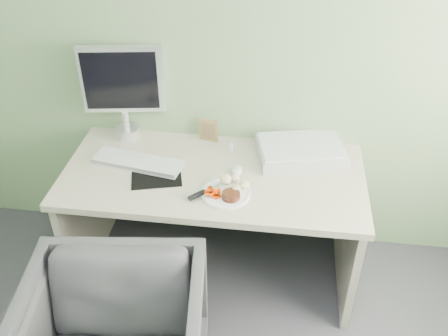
# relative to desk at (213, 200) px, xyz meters

# --- Properties ---
(wall_back) EXTENTS (3.50, 0.00, 3.50)m
(wall_back) POSITION_rel_desk_xyz_m (0.00, 0.38, 0.80)
(wall_back) COLOR #65835B
(wall_back) RESTS_ON floor
(desk) EXTENTS (1.60, 0.75, 0.73)m
(desk) POSITION_rel_desk_xyz_m (0.00, 0.00, 0.00)
(desk) COLOR #BEB39F
(desk) RESTS_ON floor
(plate) EXTENTS (0.25, 0.25, 0.01)m
(plate) POSITION_rel_desk_xyz_m (0.09, -0.17, 0.19)
(plate) COLOR white
(plate) RESTS_ON desk
(steak) EXTENTS (0.12, 0.12, 0.03)m
(steak) POSITION_rel_desk_xyz_m (0.12, -0.21, 0.21)
(steak) COLOR black
(steak) RESTS_ON plate
(potato_pile) EXTENTS (0.13, 0.10, 0.06)m
(potato_pile) POSITION_rel_desk_xyz_m (0.13, -0.12, 0.23)
(potato_pile) COLOR tan
(potato_pile) RESTS_ON plate
(carrot_heap) EXTENTS (0.08, 0.07, 0.04)m
(carrot_heap) POSITION_rel_desk_xyz_m (0.03, -0.19, 0.22)
(carrot_heap) COLOR red
(carrot_heap) RESTS_ON plate
(steak_knife) EXTENTS (0.19, 0.19, 0.02)m
(steak_knife) POSITION_rel_desk_xyz_m (-0.02, -0.20, 0.21)
(steak_knife) COLOR silver
(steak_knife) RESTS_ON plate
(mousepad) EXTENTS (0.31, 0.29, 0.00)m
(mousepad) POSITION_rel_desk_xyz_m (-0.29, -0.06, 0.18)
(mousepad) COLOR black
(mousepad) RESTS_ON desk
(keyboard) EXTENTS (0.50, 0.23, 0.02)m
(keyboard) POSITION_rel_desk_xyz_m (-0.42, 0.03, 0.20)
(keyboard) COLOR white
(keyboard) RESTS_ON desk
(computer_mouse) EXTENTS (0.06, 0.10, 0.03)m
(computer_mouse) POSITION_rel_desk_xyz_m (0.13, 0.01, 0.20)
(computer_mouse) COLOR white
(computer_mouse) RESTS_ON desk
(photo_frame) EXTENTS (0.11, 0.03, 0.14)m
(photo_frame) POSITION_rel_desk_xyz_m (-0.07, 0.32, 0.25)
(photo_frame) COLOR olive
(photo_frame) RESTS_ON desk
(eyedrop_bottle) EXTENTS (0.02, 0.02, 0.06)m
(eyedrop_bottle) POSITION_rel_desk_xyz_m (0.07, 0.22, 0.21)
(eyedrop_bottle) COLOR white
(eyedrop_bottle) RESTS_ON desk
(scanner) EXTENTS (0.52, 0.40, 0.07)m
(scanner) POSITION_rel_desk_xyz_m (0.46, 0.22, 0.22)
(scanner) COLOR #B0B2B8
(scanner) RESTS_ON desk
(monitor) EXTENTS (0.46, 0.15, 0.55)m
(monitor) POSITION_rel_desk_xyz_m (-0.55, 0.31, 0.49)
(monitor) COLOR silver
(monitor) RESTS_ON desk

